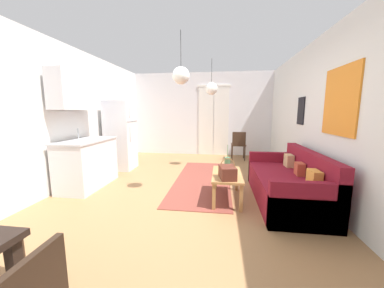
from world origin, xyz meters
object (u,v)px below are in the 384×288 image
object	(u,v)px
accent_chair	(239,144)
pendant_lamp_near	(181,76)
coffee_table	(227,177)
pendant_lamp_far	(211,89)
handbag	(227,172)
bamboo_vase	(227,163)
refrigerator	(121,135)
couch	(290,185)

from	to	relation	value
accent_chair	pendant_lamp_near	size ratio (longest dim) A/B	1.03
coffee_table	accent_chair	world-z (taller)	accent_chair
pendant_lamp_far	handbag	bearing A→B (deg)	-80.70
handbag	pendant_lamp_near	xyz separation A→B (m)	(-0.75, 0.31, 1.45)
bamboo_vase	refrigerator	bearing A→B (deg)	153.07
accent_chair	pendant_lamp_near	xyz separation A→B (m)	(-1.16, -2.91, 1.50)
refrigerator	accent_chair	world-z (taller)	refrigerator
coffee_table	pendant_lamp_far	distance (m)	2.49
accent_chair	refrigerator	bearing A→B (deg)	25.47
accent_chair	pendant_lamp_far	size ratio (longest dim) A/B	0.99
bamboo_vase	pendant_lamp_far	distance (m)	2.19
pendant_lamp_far	accent_chair	bearing A→B (deg)	54.23
bamboo_vase	refrigerator	world-z (taller)	refrigerator
couch	coffee_table	size ratio (longest dim) A/B	2.08
refrigerator	pendant_lamp_near	distance (m)	2.62
handbag	accent_chair	size ratio (longest dim) A/B	0.43
couch	refrigerator	distance (m)	3.89
couch	handbag	size ratio (longest dim) A/B	5.43
bamboo_vase	pendant_lamp_near	world-z (taller)	pendant_lamp_near
refrigerator	couch	bearing A→B (deg)	-22.83
couch	refrigerator	bearing A→B (deg)	157.17
refrigerator	pendant_lamp_near	world-z (taller)	pendant_lamp_near
couch	bamboo_vase	xyz separation A→B (m)	(-0.98, 0.19, 0.27)
couch	pendant_lamp_near	bearing A→B (deg)	-179.10
coffee_table	handbag	world-z (taller)	handbag
couch	coffee_table	bearing A→B (deg)	-176.13
accent_chair	coffee_table	bearing A→B (deg)	82.43
couch	bamboo_vase	size ratio (longest dim) A/B	4.52
couch	accent_chair	size ratio (longest dim) A/B	2.31
couch	pendant_lamp_near	world-z (taller)	pendant_lamp_near
refrigerator	pendant_lamp_far	xyz separation A→B (m)	(2.20, 0.33, 1.12)
refrigerator	pendant_lamp_near	xyz separation A→B (m)	(1.80, -1.52, 1.14)
handbag	pendant_lamp_far	bearing A→B (deg)	99.30
bamboo_vase	pendant_lamp_far	xyz separation A→B (m)	(-0.37, 1.63, 1.42)
coffee_table	handbag	distance (m)	0.32
refrigerator	coffee_table	bearing A→B (deg)	-31.44
refrigerator	accent_chair	distance (m)	3.29
pendant_lamp_near	pendant_lamp_far	bearing A→B (deg)	77.85
handbag	pendant_lamp_near	distance (m)	1.66
bamboo_vase	handbag	distance (m)	0.53
coffee_table	accent_chair	size ratio (longest dim) A/B	1.11
coffee_table	handbag	xyz separation A→B (m)	(-0.00, -0.27, 0.16)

